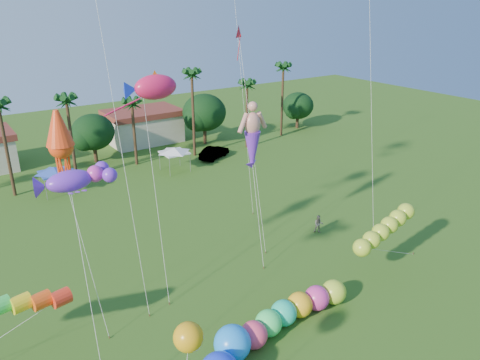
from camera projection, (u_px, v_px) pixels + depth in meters
tree_line at (115, 129)px, 60.53m from camera, size 69.46×8.91×11.00m
buildings_row at (52, 143)px, 62.48m from camera, size 35.00×7.00×4.00m
tent_row at (56, 172)px, 50.18m from camera, size 31.00×4.00×0.60m
car_b at (214, 152)px, 62.55m from camera, size 5.20×3.68×1.63m
spectator_b at (319, 224)px, 42.77m from camera, size 1.05×1.02×1.71m
caterpillar_inflatable at (279, 318)px, 30.16m from camera, size 11.03×2.90×2.24m
rainbow_tube at (28, 309)px, 27.03m from camera, size 9.94×1.37×3.97m
green_worm at (362, 248)px, 34.06m from camera, size 10.99×2.30×4.01m
orange_ball_kite at (188, 337)px, 20.77m from camera, size 2.07×1.74×6.87m
merman_kite at (252, 140)px, 36.72m from camera, size 2.56×4.22×12.35m
fish_kite at (156, 87)px, 31.89m from camera, size 4.61×5.00×15.47m
squid_kite at (61, 147)px, 27.84m from camera, size 2.15×4.62×14.27m
lobster_kite at (69, 181)px, 23.08m from camera, size 4.39×5.15×12.55m
delta_kite_red at (239, 37)px, 37.10m from camera, size 1.24×5.22×18.20m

